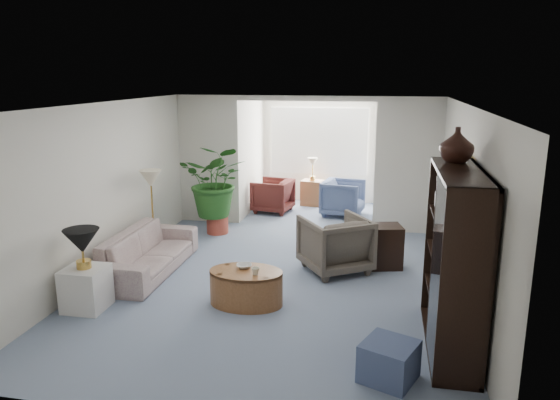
% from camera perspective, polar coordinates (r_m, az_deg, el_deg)
% --- Properties ---
extents(floor, '(6.00, 6.00, 0.00)m').
position_cam_1_polar(floor, '(7.43, -0.91, -9.35)').
color(floor, '#8391AD').
rests_on(floor, ground).
extents(sunroom_floor, '(2.60, 2.60, 0.00)m').
position_cam_1_polar(sunroom_floor, '(11.26, 3.46, -1.35)').
color(sunroom_floor, '#8391AD').
rests_on(sunroom_floor, ground).
extents(back_pier_left, '(1.20, 0.12, 2.50)m').
position_cam_1_polar(back_pier_left, '(10.38, -7.76, 4.33)').
color(back_pier_left, silver).
rests_on(back_pier_left, ground).
extents(back_pier_right, '(1.20, 0.12, 2.50)m').
position_cam_1_polar(back_pier_right, '(9.84, 13.73, 3.56)').
color(back_pier_right, silver).
rests_on(back_pier_right, ground).
extents(back_header, '(2.60, 0.12, 0.10)m').
position_cam_1_polar(back_header, '(9.81, 2.78, 10.96)').
color(back_header, silver).
rests_on(back_header, back_pier_left).
extents(window_pane, '(2.20, 0.02, 1.50)m').
position_cam_1_polar(window_pane, '(12.05, 4.26, 6.40)').
color(window_pane, white).
extents(window_blinds, '(2.20, 0.02, 1.50)m').
position_cam_1_polar(window_blinds, '(12.02, 4.25, 6.38)').
color(window_blinds, white).
extents(framed_picture, '(0.04, 0.50, 0.40)m').
position_cam_1_polar(framed_picture, '(6.77, 19.67, 2.63)').
color(framed_picture, '#C0B599').
extents(sofa, '(0.84, 2.12, 0.62)m').
position_cam_1_polar(sofa, '(8.10, -14.17, -5.47)').
color(sofa, beige).
rests_on(sofa, ground).
extents(end_table, '(0.50, 0.50, 0.54)m').
position_cam_1_polar(end_table, '(7.10, -20.30, -8.98)').
color(end_table, silver).
rests_on(end_table, ground).
extents(table_lamp, '(0.44, 0.44, 0.30)m').
position_cam_1_polar(table_lamp, '(6.90, -20.72, -4.20)').
color(table_lamp, black).
rests_on(table_lamp, end_table).
extents(floor_lamp, '(0.36, 0.36, 0.28)m').
position_cam_1_polar(floor_lamp, '(8.69, -13.86, 2.26)').
color(floor_lamp, '#F5E9C3').
rests_on(floor_lamp, ground).
extents(coffee_table, '(1.19, 1.19, 0.45)m').
position_cam_1_polar(coffee_table, '(6.83, -3.69, -9.44)').
color(coffee_table, '#945B35').
rests_on(coffee_table, ground).
extents(coffee_bowl, '(0.25, 0.25, 0.05)m').
position_cam_1_polar(coffee_bowl, '(6.84, -3.92, -7.17)').
color(coffee_bowl, beige).
rests_on(coffee_bowl, coffee_table).
extents(coffee_cup, '(0.13, 0.13, 0.09)m').
position_cam_1_polar(coffee_cup, '(6.60, -2.68, -7.72)').
color(coffee_cup, silver).
rests_on(coffee_cup, coffee_table).
extents(wingback_chair, '(1.25, 1.26, 0.84)m').
position_cam_1_polar(wingback_chair, '(7.90, 6.00, -4.76)').
color(wingback_chair, '#5B5248').
rests_on(wingback_chair, ground).
extents(side_table_dark, '(0.63, 0.55, 0.66)m').
position_cam_1_polar(side_table_dark, '(8.19, 11.08, -4.95)').
color(side_table_dark, black).
rests_on(side_table_dark, ground).
extents(entertainment_cabinet, '(0.47, 1.75, 1.94)m').
position_cam_1_polar(entertainment_cabinet, '(5.86, 18.38, -6.30)').
color(entertainment_cabinet, black).
rests_on(entertainment_cabinet, ground).
extents(cabinet_urn, '(0.37, 0.37, 0.39)m').
position_cam_1_polar(cabinet_urn, '(6.08, 18.64, 5.70)').
color(cabinet_urn, black).
rests_on(cabinet_urn, entertainment_cabinet).
extents(ottoman, '(0.63, 0.63, 0.38)m').
position_cam_1_polar(ottoman, '(5.40, 11.73, -16.76)').
color(ottoman, '#4B5982').
rests_on(ottoman, ground).
extents(plant_pot, '(0.40, 0.40, 0.32)m').
position_cam_1_polar(plant_pot, '(9.84, -6.80, -2.66)').
color(plant_pot, '#A84030').
rests_on(plant_pot, ground).
extents(house_plant, '(1.21, 1.05, 1.34)m').
position_cam_1_polar(house_plant, '(9.64, -6.93, 2.09)').
color(house_plant, '#24561D').
rests_on(house_plant, plant_pot).
extents(sunroom_chair_blue, '(0.93, 0.91, 0.74)m').
position_cam_1_polar(sunroom_chair_blue, '(11.01, 6.86, 0.23)').
color(sunroom_chair_blue, '#4B5982').
rests_on(sunroom_chair_blue, ground).
extents(sunroom_chair_maroon, '(0.89, 0.87, 0.71)m').
position_cam_1_polar(sunroom_chair_maroon, '(11.22, -0.80, 0.48)').
color(sunroom_chair_maroon, '#501F1B').
rests_on(sunroom_chair_maroon, ground).
extents(sunroom_table, '(0.52, 0.43, 0.57)m').
position_cam_1_polar(sunroom_table, '(11.83, 3.51, 0.79)').
color(sunroom_table, '#945B35').
rests_on(sunroom_table, ground).
extents(shelf_clutter, '(0.30, 0.92, 1.06)m').
position_cam_1_polar(shelf_clutter, '(5.81, 18.04, -3.64)').
color(shelf_clutter, '#595653').
rests_on(shelf_clutter, entertainment_cabinet).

